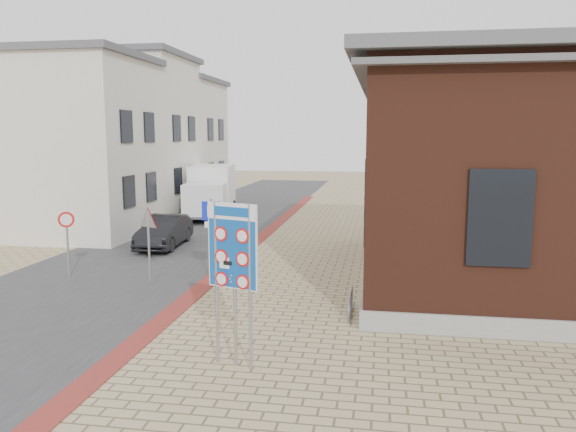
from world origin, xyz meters
The scene contains 16 objects.
ground centered at (0.00, 0.00, 0.00)m, with size 120.00×120.00×0.00m, color tan.
road_strip centered at (-5.50, 15.00, 0.01)m, with size 7.00×60.00×0.02m, color #38383A.
curb_strip centered at (-2.00, 10.00, 0.01)m, with size 0.60×40.00×0.02m, color maroon.
brick_building centered at (8.99, 7.00, 3.49)m, with size 13.00×13.00×6.80m.
townhouse_near centered at (-10.99, 12.00, 4.17)m, with size 7.40×6.40×8.30m.
townhouse_mid centered at (-10.99, 18.00, 4.57)m, with size 7.40×6.40×9.10m.
townhouse_far centered at (-10.99, 24.00, 4.17)m, with size 7.40×6.40×8.30m.
bike_rack centered at (2.65, 2.20, 0.26)m, with size 0.08×1.80×0.60m.
sedan centered at (-5.52, 9.85, 0.66)m, with size 1.40×4.01×1.32m, color black.
box_truck centered at (-6.13, 18.28, 1.51)m, with size 3.03×5.85×2.92m.
border_sign centered at (0.50, -1.50, 2.41)m, with size 1.09×0.41×3.33m.
essen_sign centered at (0.54, -1.50, 1.57)m, with size 0.64×0.15×2.38m.
parking_sign centered at (-1.80, 4.50, 1.85)m, with size 0.59×0.07×2.70m.
yield_sign centered at (-3.80, 4.32, 1.80)m, with size 0.80×0.37×2.37m.
speed_sign centered at (-6.69, 4.50, 1.45)m, with size 0.48×0.24×2.19m.
bollard centered at (-1.80, 5.00, 0.46)m, with size 0.08×0.08×0.93m, color #E2400B.
Camera 1 is at (3.37, -12.03, 4.64)m, focal length 35.00 mm.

